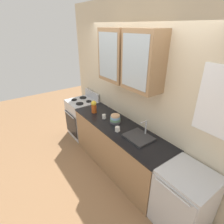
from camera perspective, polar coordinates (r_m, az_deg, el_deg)
name	(u,v)px	position (r m, az deg, el deg)	size (l,w,h in m)	color
ground_plane	(118,165)	(3.63, 1.87, -16.59)	(10.00, 10.00, 0.00)	#936B47
back_wall_unit	(135,85)	(3.02, 7.31, 8.40)	(4.06, 0.43, 2.87)	beige
counter	(118,147)	(3.35, 1.97, -11.01)	(2.14, 0.64, 0.88)	#93704C
stove_range	(83,118)	(4.37, -9.28, -1.77)	(0.63, 0.65, 1.06)	silver
sink_faucet	(139,137)	(2.82, 8.50, -7.78)	(0.41, 0.35, 0.27)	#2D2D30
bowl_stack	(115,119)	(3.19, 1.06, -2.19)	(0.20, 0.20, 0.15)	#4C4C54
vase	(94,106)	(3.54, -5.78, 1.77)	(0.11, 0.11, 0.25)	#BF4C19
cup_near_sink	(117,129)	(2.94, 1.75, -5.46)	(0.11, 0.08, 0.08)	silver
cup_near_bowls	(104,117)	(3.33, -2.53, -1.46)	(0.10, 0.07, 0.08)	silver
dishwasher	(183,200)	(2.70, 21.64, -24.64)	(0.61, 0.63, 0.88)	silver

